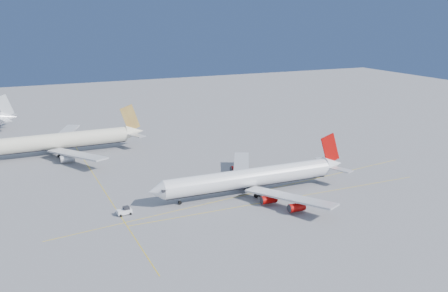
{
  "coord_description": "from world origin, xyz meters",
  "views": [
    {
      "loc": [
        -64.9,
        -124.8,
        49.86
      ],
      "look_at": [
        1.56,
        20.7,
        7.0
      ],
      "focal_mm": 40.0,
      "sensor_mm": 36.0,
      "label": 1
    }
  ],
  "objects": [
    {
      "name": "ground",
      "position": [
        0.0,
        0.0,
        0.0
      ],
      "size": [
        500.0,
        500.0,
        0.0
      ],
      "primitive_type": "plane",
      "color": "slate",
      "rests_on": "ground"
    },
    {
      "name": "taxiway_lines",
      "position": [
        -14.71,
        6.34,
        0.01
      ],
      "size": [
        118.86,
        140.0,
        0.02
      ],
      "color": "gold",
      "rests_on": "ground"
    },
    {
      "name": "airliner_virgin",
      "position": [
        -1.51,
        -6.12,
        4.55
      ],
      "size": [
        61.0,
        54.92,
        15.08
      ],
      "rotation": [
        0.0,
        0.0,
        -0.02
      ],
      "color": "white",
      "rests_on": "ground"
    },
    {
      "name": "airliner_etihad",
      "position": [
        -46.53,
        58.56,
        4.99
      ],
      "size": [
        62.74,
        58.1,
        16.41
      ],
      "rotation": [
        0.0,
        0.0,
        0.02
      ],
      "color": "beige",
      "rests_on": "ground"
    },
    {
      "name": "pushback_tug",
      "position": [
        -38.76,
        -6.57,
        0.96
      ],
      "size": [
        3.84,
        2.55,
        2.07
      ],
      "rotation": [
        0.0,
        0.0,
        0.09
      ],
      "color": "white",
      "rests_on": "ground"
    }
  ]
}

